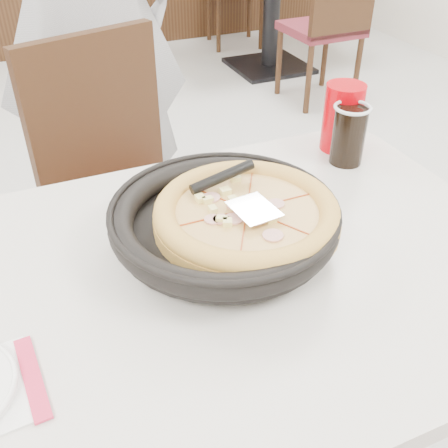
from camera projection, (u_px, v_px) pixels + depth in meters
name	position (u px, v px, depth m)	size (l,w,h in m)	color
floor	(181.00, 389.00, 1.60)	(7.00, 7.00, 0.00)	#ADACA7
main_table	(208.00, 403.00, 1.12)	(1.20, 0.80, 0.75)	beige
chair_far	(139.00, 211.00, 1.55)	(0.42, 0.42, 0.95)	black
trivet	(234.00, 247.00, 0.93)	(0.13, 0.13, 0.04)	black
pizza_pan	(224.00, 228.00, 0.94)	(0.38, 0.38, 0.01)	black
pizza	(247.00, 219.00, 0.93)	(0.33, 0.33, 0.02)	gold
pizza_server	(254.00, 209.00, 0.90)	(0.07, 0.09, 0.00)	white
cola_glass	(349.00, 136.00, 1.19)	(0.07, 0.07, 0.13)	black
red_cup	(342.00, 117.00, 1.24)	(0.09, 0.09, 0.16)	#B70008
bg_table_right	(271.00, 16.00, 3.78)	(1.20, 0.80, 0.75)	beige
bg_chair_right_near	(322.00, 25.00, 3.23)	(0.42, 0.42, 0.95)	black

